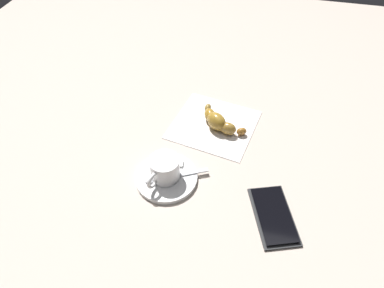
{
  "coord_description": "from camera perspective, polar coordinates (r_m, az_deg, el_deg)",
  "views": [
    {
      "loc": [
        0.53,
        0.11,
        0.59
      ],
      "look_at": [
        0.01,
        -0.01,
        0.02
      ],
      "focal_mm": 31.48,
      "sensor_mm": 36.0,
      "label": 1
    }
  ],
  "objects": [
    {
      "name": "croissant",
      "position": [
        0.84,
        4.47,
        3.86
      ],
      "size": [
        0.1,
        0.12,
        0.04
      ],
      "color": "olive",
      "rests_on": "napkin"
    },
    {
      "name": "cell_phone",
      "position": [
        0.71,
        13.65,
        -11.66
      ],
      "size": [
        0.16,
        0.12,
        0.01
      ],
      "color": "black",
      "rests_on": "ground"
    },
    {
      "name": "espresso_cup",
      "position": [
        0.72,
        -4.72,
        -4.18
      ],
      "size": [
        0.09,
        0.06,
        0.05
      ],
      "color": "silver",
      "rests_on": "saucer"
    },
    {
      "name": "saucer",
      "position": [
        0.74,
        -4.33,
        -5.64
      ],
      "size": [
        0.14,
        0.14,
        0.01
      ],
      "primitive_type": "cylinder",
      "color": "silver",
      "rests_on": "ground"
    },
    {
      "name": "sugar_packet",
      "position": [
        0.76,
        -4.06,
        -3.17
      ],
      "size": [
        0.03,
        0.07,
        0.01
      ],
      "primitive_type": "cube",
      "rotation": [
        0.0,
        0.0,
        11.12
      ],
      "color": "white",
      "rests_on": "saucer"
    },
    {
      "name": "teaspoon",
      "position": [
        0.73,
        -4.35,
        -5.61
      ],
      "size": [
        0.08,
        0.13,
        0.01
      ],
      "color": "silver",
      "rests_on": "saucer"
    },
    {
      "name": "napkin",
      "position": [
        0.86,
        3.73,
        3.34
      ],
      "size": [
        0.22,
        0.23,
        0.0
      ],
      "primitive_type": "cube",
      "rotation": [
        0.0,
        0.0,
        -0.18
      ],
      "color": "silver",
      "rests_on": "ground"
    },
    {
      "name": "ground_plane",
      "position": [
        0.8,
        0.8,
        -0.7
      ],
      "size": [
        1.8,
        1.8,
        0.0
      ],
      "primitive_type": "plane",
      "color": "#B4A597"
    }
  ]
}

